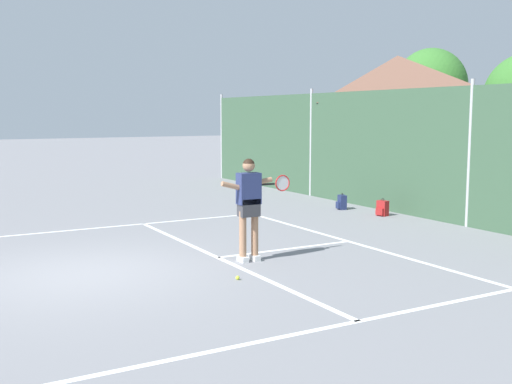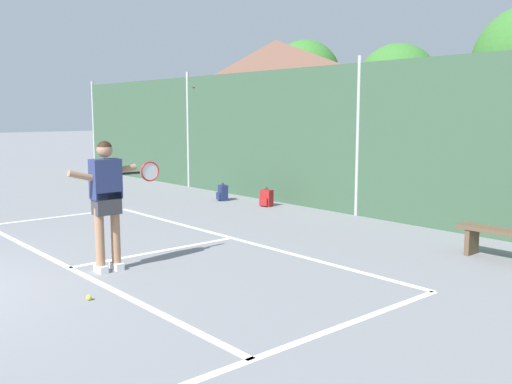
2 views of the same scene
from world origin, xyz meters
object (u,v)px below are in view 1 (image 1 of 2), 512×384
at_px(tennis_ball, 238,278).
at_px(backpack_navy, 342,202).
at_px(tennis_player, 249,200).
at_px(backpack_red, 382,209).

height_order(tennis_ball, backpack_navy, backpack_navy).
height_order(tennis_player, backpack_navy, tennis_player).
distance_m(tennis_ball, backpack_red, 7.28).
xyz_separation_m(tennis_ball, backpack_navy, (-5.16, 6.00, 0.16)).
height_order(tennis_player, tennis_ball, tennis_player).
bearing_deg(backpack_navy, backpack_red, 9.64).
bearing_deg(tennis_ball, backpack_navy, 130.72).
relative_size(tennis_player, backpack_navy, 4.01).
relative_size(tennis_ball, backpack_red, 0.14).
bearing_deg(tennis_player, backpack_red, 116.41).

